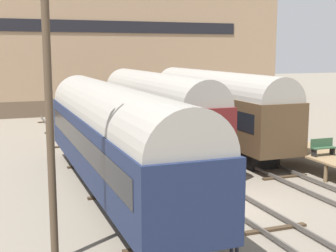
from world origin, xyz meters
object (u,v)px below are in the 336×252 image
Objects in this scene: bench at (323,147)px; train_car_maroon at (156,109)px; train_car_navy at (113,134)px; person_worker at (235,225)px; train_car_brown at (215,104)px; utility_pole at (49,105)px.

train_car_maroon is at bearing 132.06° from bench.
person_worker is at bearing -75.19° from train_car_navy.
bench is (2.26, -8.34, -1.46)m from train_car_brown.
train_car_brown is 12.06m from train_car_navy.
train_car_navy is (-9.04, -7.98, -0.12)m from train_car_brown.
train_car_maroon is 11.13× the size of bench.
person_worker is at bearing -99.51° from train_car_maroon.
utility_pole reaches higher than train_car_maroon.
train_car_maroon reaches higher than train_car_navy.
person_worker is at bearing -114.09° from train_car_brown.
bench is at bearing -1.80° from train_car_navy.
utility_pole is (-7.96, -13.28, 1.99)m from train_car_maroon.
train_car_brown is at bearing 10.35° from train_car_maroon.
train_car_navy is 13.08× the size of bench.
train_car_brown reaches higher than person_worker.
bench is (6.78, -7.51, -1.46)m from train_car_maroon.
train_car_brown is 11.60× the size of bench.
train_car_maroon is 1.62× the size of utility_pole.
person_worker is (-7.01, -15.68, -1.92)m from train_car_brown.
train_car_maroon is at bearing -169.65° from train_car_brown.
train_car_navy is at bearing -138.56° from train_car_brown.
train_car_brown is at bearing 65.91° from person_worker.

